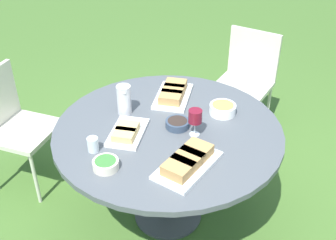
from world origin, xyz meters
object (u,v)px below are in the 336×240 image
object	(u,v)px
chair_near_right	(247,75)
water_pitcher	(124,99)
wine_glass	(195,117)
dining_table	(168,140)
chair_far_back	(12,121)

from	to	relation	value
chair_near_right	water_pitcher	xyz separation A→B (m)	(0.67, -1.14, 0.31)
water_pitcher	wine_glass	bearing A→B (deg)	46.79
water_pitcher	wine_glass	distance (m)	0.50
dining_table	chair_near_right	size ratio (longest dim) A/B	1.56
water_pitcher	dining_table	bearing A→B (deg)	43.28
dining_table	water_pitcher	size ratio (longest dim) A/B	7.29
dining_table	water_pitcher	xyz separation A→B (m)	(-0.24, -0.23, 0.18)
chair_far_back	wine_glass	world-z (taller)	wine_glass
dining_table	water_pitcher	world-z (taller)	water_pitcher
dining_table	chair_far_back	size ratio (longest dim) A/B	1.56
dining_table	wine_glass	xyz separation A→B (m)	(0.10, 0.14, 0.21)
chair_near_right	chair_far_back	world-z (taller)	same
wine_glass	water_pitcher	bearing A→B (deg)	-133.21
chair_far_back	chair_near_right	bearing A→B (deg)	97.72
dining_table	chair_near_right	bearing A→B (deg)	134.98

